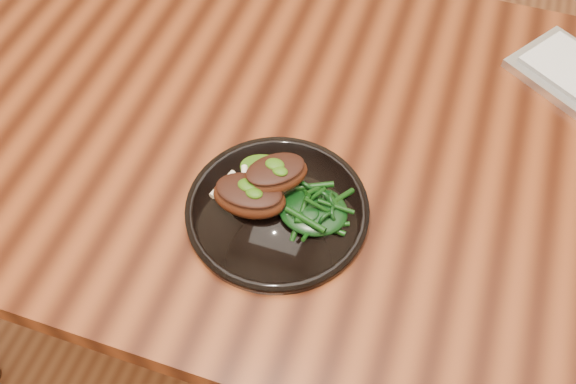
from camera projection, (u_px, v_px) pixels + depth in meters
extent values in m
plane|color=brown|center=(331.00, 341.00, 1.56)|extent=(4.00, 4.00, 0.00)
cube|color=black|center=(357.00, 152.00, 0.96)|extent=(1.60, 0.80, 0.04)
cylinder|color=#35160C|center=(91.00, 73.00, 1.59)|extent=(0.06, 0.06, 0.71)
cylinder|color=black|center=(277.00, 210.00, 0.87)|extent=(0.25, 0.25, 0.01)
torus|color=black|center=(277.00, 209.00, 0.87)|extent=(0.25, 0.25, 0.01)
cylinder|color=black|center=(277.00, 208.00, 0.87)|extent=(0.16, 0.16, 0.00)
ellipsoid|color=#461C0D|center=(249.00, 197.00, 0.85)|extent=(0.10, 0.07, 0.04)
ellipsoid|color=black|center=(249.00, 190.00, 0.84)|extent=(0.09, 0.06, 0.01)
cylinder|color=beige|center=(223.00, 184.00, 0.87)|extent=(0.02, 0.05, 0.01)
ellipsoid|color=#1B4207|center=(249.00, 188.00, 0.83)|extent=(0.03, 0.02, 0.01)
ellipsoid|color=#461C0D|center=(275.00, 175.00, 0.85)|extent=(0.11, 0.10, 0.03)
ellipsoid|color=black|center=(275.00, 169.00, 0.84)|extent=(0.09, 0.09, 0.01)
cylinder|color=beige|center=(244.00, 179.00, 0.86)|extent=(0.02, 0.04, 0.01)
ellipsoid|color=#1B4207|center=(275.00, 167.00, 0.84)|extent=(0.03, 0.02, 0.01)
ellipsoid|color=#1B4207|center=(269.00, 170.00, 0.90)|extent=(0.08, 0.05, 0.01)
ellipsoid|color=black|center=(313.00, 210.00, 0.85)|extent=(0.09, 0.08, 0.02)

